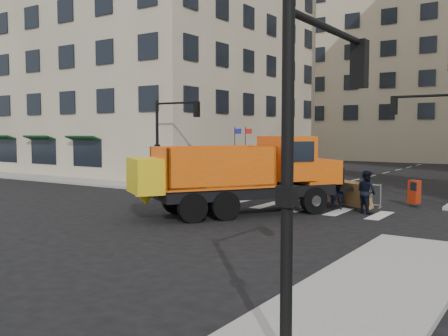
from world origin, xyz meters
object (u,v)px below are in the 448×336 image
Objects in this scene: cop_b at (366,192)px; newspaper_box at (414,192)px; plow_truck at (240,173)px; worker at (235,172)px; cop_a at (337,189)px; cop_c at (323,184)px.

cop_b is 1.70× the size of newspaper_box.
cop_b is at bearing -88.05° from newspaper_box.
plow_truck reaches higher than worker.
cop_b is at bearing -41.69° from worker.
plow_truck is 8.62m from newspaper_box.
cop_b is at bearing 145.85° from cop_a.
cop_a is 8.15m from worker.
cop_c reaches higher than cop_b.
worker is (-4.55, 6.79, -0.64)m from plow_truck.
cop_c reaches higher than cop_a.
cop_c is at bearing 10.87° from plow_truck.
plow_truck is at bearing 30.44° from cop_a.
cop_c is (-2.53, 1.24, 0.08)m from cop_b.
cop_a is 3.92m from newspaper_box.
cop_b is at bearing -20.04° from plow_truck.
plow_truck is 9.21× the size of newspaper_box.
plow_truck is 4.72m from cop_a.
worker is (-7.49, 3.20, 0.21)m from cop_a.
newspaper_box is at bearing 176.64° from cop_c.
cop_b is (1.47, -0.36, -0.00)m from cop_a.
worker is at bearing 67.51° from plow_truck.
newspaper_box is at bearing -80.18° from cop_b.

